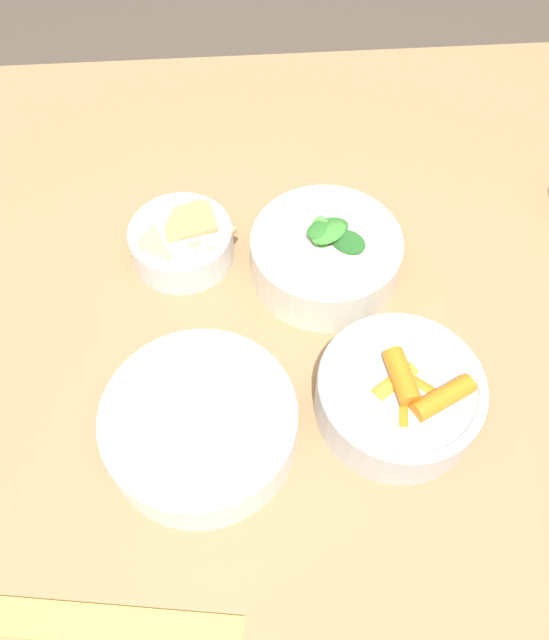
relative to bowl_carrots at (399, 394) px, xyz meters
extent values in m
plane|color=#4C4238|center=(0.17, -0.17, -0.78)|extent=(10.00, 10.00, 0.00)
cube|color=#99724C|center=(0.17, -0.17, -0.04)|extent=(1.20, 0.82, 0.03)
cube|color=olive|center=(-0.37, -0.52, -0.42)|extent=(0.06, 0.06, 0.72)
cylinder|color=silver|center=(0.00, 0.00, -0.01)|extent=(0.15, 0.15, 0.05)
torus|color=silver|center=(0.00, 0.00, 0.02)|extent=(0.15, 0.15, 0.01)
cylinder|color=orange|center=(0.03, 0.01, 0.01)|extent=(0.03, 0.06, 0.02)
cylinder|color=orange|center=(-0.01, 0.00, 0.01)|extent=(0.06, 0.05, 0.02)
cylinder|color=orange|center=(0.00, 0.02, 0.01)|extent=(0.03, 0.05, 0.02)
cylinder|color=orange|center=(0.01, 0.00, 0.01)|extent=(0.05, 0.04, 0.02)
cylinder|color=orange|center=(0.00, 0.00, 0.03)|extent=(0.03, 0.05, 0.02)
cylinder|color=orange|center=(-0.03, 0.02, 0.02)|extent=(0.06, 0.04, 0.02)
cylinder|color=silver|center=(0.05, -0.17, 0.00)|extent=(0.16, 0.16, 0.05)
torus|color=silver|center=(0.05, -0.17, 0.02)|extent=(0.16, 0.16, 0.01)
ellipsoid|color=#235B23|center=(0.07, -0.13, 0.01)|extent=(0.06, 0.07, 0.03)
ellipsoid|color=#235B23|center=(0.03, -0.16, 0.03)|extent=(0.04, 0.04, 0.02)
ellipsoid|color=#3D8433|center=(0.05, -0.17, 0.03)|extent=(0.05, 0.04, 0.01)
ellipsoid|color=#235B23|center=(0.10, -0.15, 0.01)|extent=(0.04, 0.05, 0.02)
ellipsoid|color=#2D7028|center=(0.05, -0.18, 0.03)|extent=(0.06, 0.05, 0.02)
ellipsoid|color=#235B23|center=(0.09, -0.13, 0.01)|extent=(0.03, 0.04, 0.02)
ellipsoid|color=#4C933D|center=(0.05, -0.18, 0.03)|extent=(0.03, 0.04, 0.03)
cylinder|color=white|center=(0.18, 0.01, -0.01)|extent=(0.17, 0.17, 0.05)
torus|color=white|center=(0.18, 0.01, 0.02)|extent=(0.17, 0.17, 0.01)
cylinder|color=#936042|center=(0.18, 0.01, -0.01)|extent=(0.16, 0.16, 0.02)
ellipsoid|color=#AD7551|center=(0.17, 0.04, 0.01)|extent=(0.01, 0.01, 0.01)
ellipsoid|color=#A36B4C|center=(0.22, -0.02, 0.00)|extent=(0.01, 0.01, 0.01)
ellipsoid|color=#A36B4C|center=(0.12, -0.02, 0.00)|extent=(0.01, 0.01, 0.01)
ellipsoid|color=#AD7551|center=(0.16, -0.03, 0.01)|extent=(0.01, 0.01, 0.01)
ellipsoid|color=#AD7551|center=(0.25, -0.01, 0.01)|extent=(0.01, 0.01, 0.01)
ellipsoid|color=#8E5B3D|center=(0.19, -0.05, 0.01)|extent=(0.01, 0.01, 0.01)
ellipsoid|color=#AD7551|center=(0.18, 0.08, 0.01)|extent=(0.01, 0.01, 0.01)
ellipsoid|color=#8E5B3D|center=(0.15, 0.03, 0.01)|extent=(0.01, 0.01, 0.01)
ellipsoid|color=#8E5B3D|center=(0.18, -0.04, 0.01)|extent=(0.01, 0.01, 0.01)
ellipsoid|color=#AD7551|center=(0.13, 0.01, 0.01)|extent=(0.01, 0.01, 0.01)
ellipsoid|color=#8E5B3D|center=(0.18, 0.06, 0.00)|extent=(0.01, 0.01, 0.01)
cylinder|color=#E0A88E|center=(0.23, -0.02, 0.01)|extent=(0.03, 0.03, 0.01)
cylinder|color=#E0A88E|center=(0.20, 0.01, 0.01)|extent=(0.03, 0.03, 0.01)
cylinder|color=beige|center=(0.23, -0.01, 0.01)|extent=(0.03, 0.03, 0.01)
cylinder|color=silver|center=(0.20, -0.21, -0.01)|extent=(0.11, 0.11, 0.04)
torus|color=silver|center=(0.20, -0.21, 0.01)|extent=(0.11, 0.11, 0.01)
cube|color=tan|center=(0.22, -0.20, 0.00)|extent=(0.07, 0.07, 0.01)
cube|color=tan|center=(0.19, -0.21, 0.00)|extent=(0.06, 0.06, 0.02)
cube|color=tan|center=(0.17, -0.21, 0.00)|extent=(0.07, 0.07, 0.01)
cube|color=tan|center=(0.22, -0.19, 0.01)|extent=(0.06, 0.06, 0.01)
cube|color=tan|center=(0.19, -0.22, 0.01)|extent=(0.07, 0.06, 0.02)
cube|color=#EADB4C|center=(0.28, 0.17, -0.03)|extent=(0.27, 0.07, 0.00)
camera|label=1|loc=(0.13, 0.25, 0.51)|focal=35.00mm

